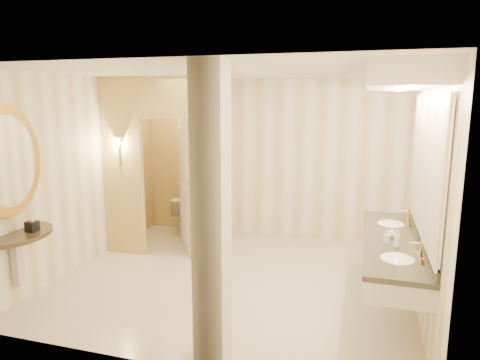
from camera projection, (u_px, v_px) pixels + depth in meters
name	position (u px, v px, depth m)	size (l,w,h in m)	color
floor	(234.00, 279.00, 5.74)	(4.50, 4.50, 0.00)	beige
ceiling	(234.00, 72.00, 5.24)	(4.50, 4.50, 0.00)	white
wall_back	(268.00, 159.00, 7.38)	(4.50, 0.02, 2.70)	white
wall_front	(164.00, 222.00, 3.61)	(4.50, 0.02, 2.70)	white
wall_left	(84.00, 172.00, 6.11)	(0.02, 4.00, 2.70)	white
wall_right	(422.00, 190.00, 4.87)	(0.02, 4.00, 2.70)	white
toilet_closet	(183.00, 163.00, 6.71)	(1.50, 1.55, 2.70)	#D8C871
wall_sconce	(119.00, 143.00, 6.36)	(0.14, 0.14, 0.42)	#B8923A
vanity	(401.00, 171.00, 4.52)	(0.75, 2.45, 2.09)	beige
console_shelf	(9.00, 193.00, 4.78)	(0.98, 0.98, 1.94)	black
pillar	(211.00, 219.00, 3.70)	(0.28, 0.28, 2.70)	beige
tissue_box	(32.00, 226.00, 4.92)	(0.12, 0.12, 0.12)	black
toilet	(186.00, 214.00, 7.73)	(0.37, 0.65, 0.67)	white
soap_bottle_a	(387.00, 237.00, 4.49)	(0.07, 0.07, 0.15)	beige
soap_bottle_b	(392.00, 232.00, 4.70)	(0.09, 0.09, 0.11)	silver
soap_bottle_c	(397.00, 239.00, 4.38)	(0.07, 0.07, 0.18)	#C6B28C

